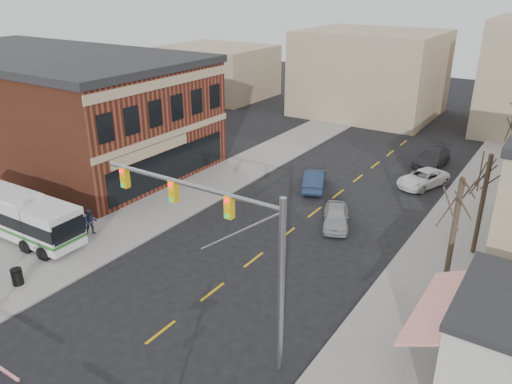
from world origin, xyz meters
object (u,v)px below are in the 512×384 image
transit_bus (12,212)px  car_d (432,158)px  traffic_signal_mast (227,234)px  car_b (314,179)px  trash_bin (17,277)px  car_c (423,179)px  pedestrian_far (91,222)px  car_a (336,216)px  pedestrian_near (58,243)px

transit_bus → car_d: transit_bus is taller
transit_bus → traffic_signal_mast: size_ratio=1.19×
traffic_signal_mast → car_b: 20.28m
trash_bin → car_c: 30.18m
transit_bus → car_c: 30.51m
car_c → car_d: 5.25m
traffic_signal_mast → pedestrian_far: (-13.81, 3.65, -4.72)m
trash_bin → car_a: (11.40, 16.21, 0.12)m
car_d → car_b: bearing=-119.0°
traffic_signal_mast → transit_bus: bearing=176.9°
car_a → pedestrian_far: bearing=-165.6°
traffic_signal_mast → pedestrian_near: bearing=177.1°
car_b → car_d: (6.41, 10.40, 0.03)m
transit_bus → car_b: transit_bus is taller
car_d → car_a: bearing=-95.1°
car_b → pedestrian_far: pedestrian_far is taller
trash_bin → car_b: (7.10, 21.41, 0.16)m
trash_bin → car_c: (14.24, 26.61, 0.08)m
traffic_signal_mast → car_a: traffic_signal_mast is taller
car_d → pedestrian_near: bearing=-113.6°
car_b → pedestrian_near: 19.82m
transit_bus → car_b: size_ratio=2.48×
car_a → car_b: car_b is taller
car_b → car_d: size_ratio=0.85×
transit_bus → car_a: (17.03, 12.73, -0.94)m
transit_bus → traffic_signal_mast: (18.13, -0.99, 4.06)m
traffic_signal_mast → trash_bin: (-12.49, -2.49, -5.12)m
traffic_signal_mast → trash_bin: bearing=-168.7°
trash_bin → car_d: 34.56m
transit_bus → pedestrian_near: bearing=-3.7°
trash_bin → car_d: (13.51, 31.81, 0.19)m
car_a → pedestrian_far: pedestrian_far is taller
car_c → pedestrian_near: 27.77m
trash_bin → transit_bus: bearing=148.3°
car_c → pedestrian_far: 25.71m
traffic_signal_mast → car_b: bearing=105.9°
transit_bus → pedestrian_near: (5.01, -0.33, -0.61)m
transit_bus → car_a: bearing=36.8°
car_a → car_c: 10.78m
traffic_signal_mast → car_c: bearing=85.9°
car_d → transit_bus: bearing=-121.4°
traffic_signal_mast → car_a: bearing=94.6°
traffic_signal_mast → trash_bin: traffic_signal_mast is taller
traffic_signal_mast → pedestrian_far: traffic_signal_mast is taller
transit_bus → car_d: size_ratio=2.10×
car_d → traffic_signal_mast: bearing=-89.3°
trash_bin → car_b: bearing=71.6°
trash_bin → pedestrian_near: size_ratio=0.51×
car_b → car_c: (7.13, 5.20, -0.08)m
car_b → traffic_signal_mast: bearing=83.3°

